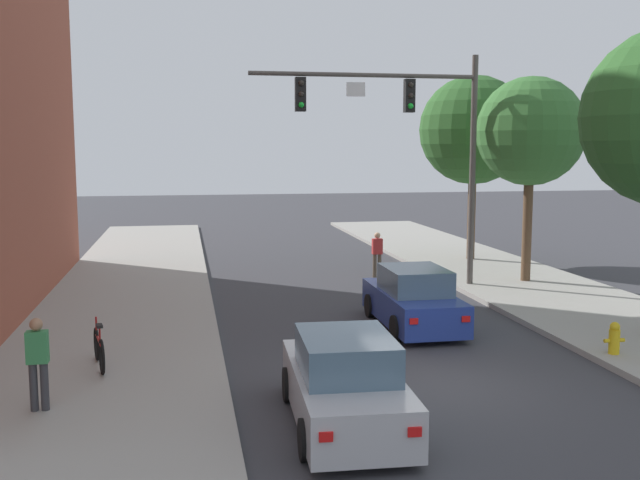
{
  "coord_description": "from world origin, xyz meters",
  "views": [
    {
      "loc": [
        -4.78,
        -13.46,
        4.69
      ],
      "look_at": [
        -0.89,
        7.38,
        2.0
      ],
      "focal_mm": 41.08,
      "sensor_mm": 36.0,
      "label": 1
    }
  ],
  "objects": [
    {
      "name": "ground_plane",
      "position": [
        0.0,
        0.0,
        0.0
      ],
      "size": [
        120.0,
        120.0,
        0.0
      ],
      "primitive_type": "plane",
      "color": "#38383D"
    },
    {
      "name": "sidewalk_left",
      "position": [
        -6.5,
        0.0,
        0.07
      ],
      "size": [
        5.0,
        60.0,
        0.15
      ],
      "primitive_type": "cube",
      "color": "#99968E",
      "rests_on": "ground"
    },
    {
      "name": "traffic_signal_mast",
      "position": [
        2.46,
        9.37,
        5.38
      ],
      "size": [
        7.45,
        0.38,
        7.5
      ],
      "color": "#514C47",
      "rests_on": "sidewalk_right"
    },
    {
      "name": "car_lead_blue",
      "position": [
        1.06,
        4.53,
        0.72
      ],
      "size": [
        1.86,
        4.25,
        1.6
      ],
      "color": "navy",
      "rests_on": "ground"
    },
    {
      "name": "car_following_silver",
      "position": [
        -2.18,
        -1.82,
        0.72
      ],
      "size": [
        1.97,
        4.3,
        1.6
      ],
      "color": "#B7B7BC",
      "rests_on": "ground"
    },
    {
      "name": "pedestrian_sidewalk_left_walker",
      "position": [
        -7.31,
        -0.54,
        1.06
      ],
      "size": [
        0.36,
        0.22,
        1.64
      ],
      "color": "#333338",
      "rests_on": "sidewalk_left"
    },
    {
      "name": "pedestrian_crossing_road",
      "position": [
        2.07,
        11.93,
        0.91
      ],
      "size": [
        0.36,
        0.22,
        1.64
      ],
      "color": "brown",
      "rests_on": "ground"
    },
    {
      "name": "bicycle_leaning",
      "position": [
        -6.58,
        1.88,
        0.54
      ],
      "size": [
        0.42,
        1.74,
        0.98
      ],
      "color": "black",
      "rests_on": "sidewalk_left"
    },
    {
      "name": "fire_hydrant",
      "position": [
        4.51,
        0.83,
        0.51
      ],
      "size": [
        0.48,
        0.24,
        0.72
      ],
      "color": "gold",
      "rests_on": "sidewalk_right"
    },
    {
      "name": "street_tree_second",
      "position": [
        6.71,
        9.59,
        5.2
      ],
      "size": [
        3.65,
        3.65,
        6.9
      ],
      "color": "brown",
      "rests_on": "sidewalk_right"
    },
    {
      "name": "street_tree_third",
      "position": [
        6.74,
        14.58,
        5.37
      ],
      "size": [
        4.35,
        4.35,
        7.41
      ],
      "color": "brown",
      "rests_on": "sidewalk_right"
    }
  ]
}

